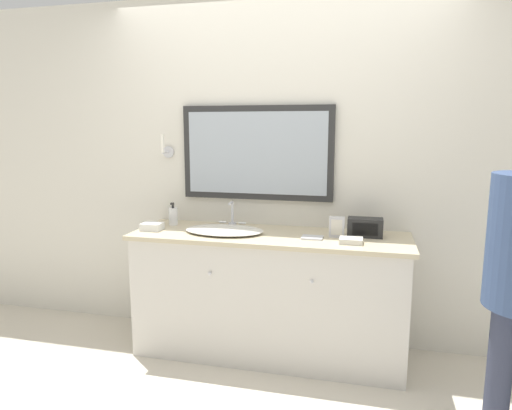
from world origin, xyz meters
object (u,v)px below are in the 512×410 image
at_px(appliance_box, 365,227).
at_px(sink_basin, 224,230).
at_px(soap_bottle, 173,216).
at_px(picture_frame, 337,227).

bearing_deg(appliance_box, sink_basin, -173.37).
bearing_deg(soap_bottle, sink_basin, -18.13).
xyz_separation_m(soap_bottle, picture_frame, (1.23, -0.12, 0.00)).
bearing_deg(sink_basin, soap_bottle, 161.87).
distance_m(sink_basin, picture_frame, 0.78).
relative_size(sink_basin, appliance_box, 2.40).
bearing_deg(sink_basin, picture_frame, 2.08).
bearing_deg(appliance_box, soap_bottle, 178.50).
distance_m(sink_basin, appliance_box, 0.97).
xyz_separation_m(sink_basin, picture_frame, (0.78, 0.03, 0.05)).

